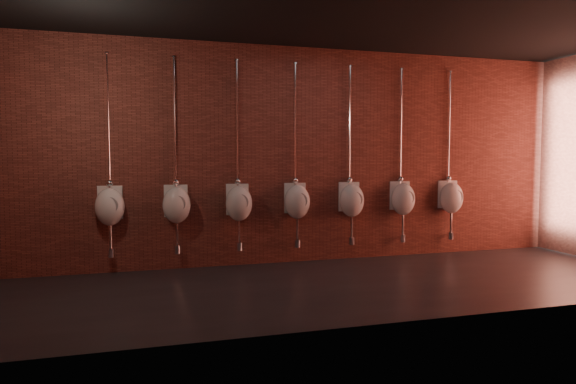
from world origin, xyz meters
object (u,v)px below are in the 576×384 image
at_px(urinal_2, 239,202).
at_px(urinal_5, 403,198).
at_px(urinal_4, 352,199).
at_px(urinal_3, 297,201).
at_px(urinal_6, 451,197).
at_px(urinal_0, 110,206).
at_px(urinal_1, 177,204).

relative_size(urinal_2, urinal_5, 1.00).
height_order(urinal_2, urinal_4, same).
distance_m(urinal_3, urinal_5, 1.74).
xyz_separation_m(urinal_2, urinal_3, (0.87, 0.00, 0.00)).
relative_size(urinal_2, urinal_4, 1.00).
bearing_deg(urinal_6, urinal_5, 180.00).
bearing_deg(urinal_5, urinal_0, 180.00).
xyz_separation_m(urinal_0, urinal_3, (2.61, 0.00, 0.00)).
height_order(urinal_4, urinal_5, same).
distance_m(urinal_1, urinal_6, 4.36).
bearing_deg(urinal_4, urinal_0, 180.00).
bearing_deg(urinal_5, urinal_4, 180.00).
distance_m(urinal_2, urinal_6, 3.48).
xyz_separation_m(urinal_4, urinal_5, (0.87, 0.00, 0.00)).
bearing_deg(urinal_1, urinal_6, 0.00).
relative_size(urinal_2, urinal_3, 1.00).
bearing_deg(urinal_3, urinal_6, 0.00).
bearing_deg(urinal_2, urinal_4, 0.00).
distance_m(urinal_1, urinal_4, 2.61).
xyz_separation_m(urinal_5, urinal_6, (0.87, 0.00, 0.00)).
bearing_deg(urinal_1, urinal_3, 0.00).
bearing_deg(urinal_2, urinal_1, 180.00).
distance_m(urinal_2, urinal_4, 1.74).
distance_m(urinal_3, urinal_4, 0.87).
xyz_separation_m(urinal_1, urinal_6, (4.36, 0.00, 0.00)).
relative_size(urinal_0, urinal_4, 1.00).
bearing_deg(urinal_0, urinal_3, 0.00).
bearing_deg(urinal_4, urinal_2, 180.00).
height_order(urinal_5, urinal_6, same).
xyz_separation_m(urinal_4, urinal_6, (1.74, 0.00, 0.00)).
bearing_deg(urinal_4, urinal_1, 180.00).
distance_m(urinal_1, urinal_3, 1.74).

